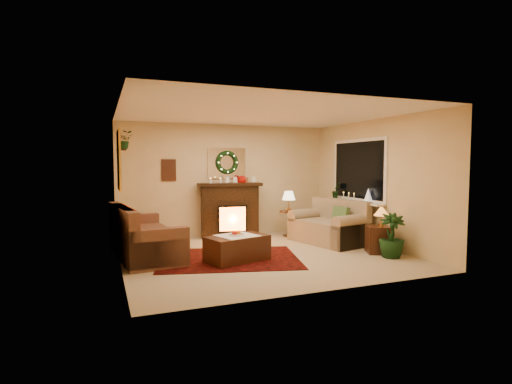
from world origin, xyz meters
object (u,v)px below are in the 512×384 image
object	(u,v)px
sofa	(145,233)
loveseat	(328,223)
fireplace	(230,213)
coffee_table	(237,249)
side_table_round	(289,222)
end_table_square	(378,239)

from	to	relation	value
sofa	loveseat	xyz separation A→B (m)	(3.76, -0.12, -0.01)
fireplace	coffee_table	distance (m)	2.36
loveseat	side_table_round	xyz separation A→B (m)	(-0.41, 1.02, -0.10)
side_table_round	end_table_square	world-z (taller)	side_table_round
loveseat	fireplace	bearing A→B (deg)	126.77
side_table_round	end_table_square	size ratio (longest dim) A/B	1.17
sofa	end_table_square	size ratio (longest dim) A/B	4.24
side_table_round	coffee_table	world-z (taller)	side_table_round
fireplace	loveseat	world-z (taller)	fireplace
sofa	coffee_table	xyz separation A→B (m)	(1.45, -0.93, -0.22)
loveseat	side_table_round	bearing A→B (deg)	98.72
loveseat	side_table_round	size ratio (longest dim) A/B	2.66
end_table_square	coffee_table	bearing A→B (deg)	172.08
fireplace	side_table_round	world-z (taller)	fireplace
side_table_round	sofa	bearing A→B (deg)	-165.00
fireplace	sofa	bearing A→B (deg)	-137.74
end_table_square	fireplace	bearing A→B (deg)	128.69
coffee_table	end_table_square	bearing A→B (deg)	-24.57
sofa	loveseat	size ratio (longest dim) A/B	1.37
sofa	side_table_round	distance (m)	3.47
coffee_table	sofa	bearing A→B (deg)	130.55
sofa	coffee_table	distance (m)	1.73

